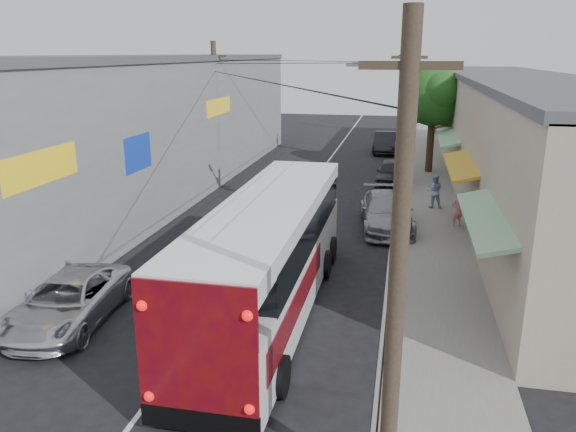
% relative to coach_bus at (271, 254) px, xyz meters
% --- Properties ---
extents(ground, '(120.00, 120.00, 0.00)m').
position_rel_coach_bus_xyz_m(ground, '(-1.59, -4.73, -1.77)').
color(ground, black).
rests_on(ground, ground).
extents(sidewalk, '(3.00, 80.00, 0.12)m').
position_rel_coach_bus_xyz_m(sidewalk, '(4.91, 15.27, -1.71)').
color(sidewalk, slate).
rests_on(sidewalk, ground).
extents(building_right, '(7.09, 40.00, 6.25)m').
position_rel_coach_bus_xyz_m(building_right, '(9.40, 17.27, 1.39)').
color(building_right, '#AFA38B').
rests_on(building_right, ground).
extents(building_left, '(7.20, 36.00, 7.25)m').
position_rel_coach_bus_xyz_m(building_left, '(-10.08, 13.27, 1.89)').
color(building_left, gray).
rests_on(building_left, ground).
extents(utility_poles, '(11.80, 45.28, 8.00)m').
position_rel_coach_bus_xyz_m(utility_poles, '(1.54, 15.60, 2.36)').
color(utility_poles, '#473828').
rests_on(utility_poles, ground).
extents(street_tree, '(4.40, 4.00, 6.60)m').
position_rel_coach_bus_xyz_m(street_tree, '(5.29, 21.29, 2.91)').
color(street_tree, '#3F2B19').
rests_on(street_tree, ground).
extents(coach_bus, '(2.74, 11.85, 3.41)m').
position_rel_coach_bus_xyz_m(coach_bus, '(0.00, 0.00, 0.00)').
color(coach_bus, white).
rests_on(coach_bus, ground).
extents(jeepney, '(2.64, 4.99, 1.34)m').
position_rel_coach_bus_xyz_m(jeepney, '(-5.39, -1.94, -1.10)').
color(jeepney, silver).
rests_on(jeepney, ground).
extents(parked_suv, '(2.73, 5.41, 1.51)m').
position_rel_coach_bus_xyz_m(parked_suv, '(3.01, 8.89, -1.01)').
color(parked_suv, gray).
rests_on(parked_suv, ground).
extents(parked_car_mid, '(1.83, 4.33, 1.46)m').
position_rel_coach_bus_xyz_m(parked_car_mid, '(3.01, 17.42, -1.04)').
color(parked_car_mid, '#26262B').
rests_on(parked_car_mid, ground).
extents(parked_car_far, '(1.78, 4.76, 1.56)m').
position_rel_coach_bus_xyz_m(parked_car_far, '(2.21, 28.61, -0.99)').
color(parked_car_far, black).
rests_on(parked_car_far, ground).
extents(pedestrian_near, '(0.64, 0.54, 1.48)m').
position_rel_coach_bus_xyz_m(pedestrian_near, '(6.01, 9.52, -0.91)').
color(pedestrian_near, pink).
rests_on(pedestrian_near, sidewalk).
extents(pedestrian_far, '(0.87, 0.72, 1.65)m').
position_rel_coach_bus_xyz_m(pedestrian_far, '(5.16, 12.43, -0.82)').
color(pedestrian_far, '#909FD2').
rests_on(pedestrian_far, sidewalk).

